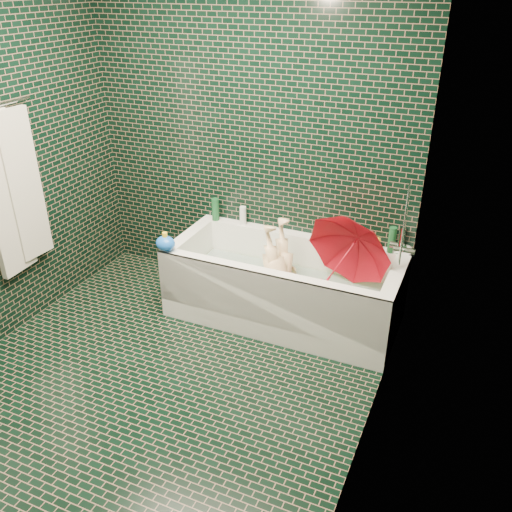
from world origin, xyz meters
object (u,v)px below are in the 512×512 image
at_px(umbrella, 342,260).
at_px(rubber_duck, 374,243).
at_px(bath_toy, 165,243).
at_px(bathtub, 283,293).
at_px(child, 281,281).

bearing_deg(umbrella, rubber_duck, 87.39).
height_order(rubber_duck, bath_toy, bath_toy).
distance_m(bathtub, bath_toy, 0.95).
xyz_separation_m(umbrella, rubber_duck, (0.15, 0.34, 0.01)).
distance_m(child, umbrella, 0.52).
height_order(bathtub, rubber_duck, rubber_duck).
height_order(umbrella, rubber_duck, umbrella).
xyz_separation_m(bathtub, umbrella, (0.42, 0.01, 0.37)).
distance_m(bathtub, rubber_duck, 0.77).
bearing_deg(bathtub, bath_toy, -158.36).
bearing_deg(bathtub, umbrella, 1.46).
distance_m(child, bath_toy, 0.89).
bearing_deg(bath_toy, child, 9.78).
xyz_separation_m(umbrella, bath_toy, (-1.22, -0.33, 0.03)).
xyz_separation_m(rubber_duck, bath_toy, (-1.37, -0.67, 0.02)).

